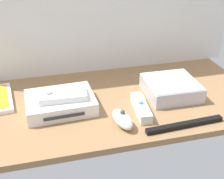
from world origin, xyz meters
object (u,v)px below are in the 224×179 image
at_px(remote_nunchuk, 122,119).
at_px(sensor_bar, 185,125).
at_px(game_console, 60,103).
at_px(remote_wand, 141,108).
at_px(remote_classic_pad, 63,95).
at_px(mini_computer, 171,88).

bearing_deg(remote_nunchuk, sensor_bar, -28.02).
distance_m(game_console, remote_wand, 0.25).
relative_size(game_console, remote_wand, 1.43).
bearing_deg(remote_classic_pad, remote_wand, -14.46).
bearing_deg(remote_wand, game_console, 167.30).
relative_size(mini_computer, sensor_bar, 0.72).
bearing_deg(mini_computer, remote_nunchuk, -147.97).
bearing_deg(mini_computer, remote_classic_pad, -178.98).
height_order(mini_computer, remote_nunchuk, mini_computer).
xyz_separation_m(remote_wand, remote_classic_pad, (-0.23, 0.07, 0.04)).
bearing_deg(sensor_bar, remote_classic_pad, 148.50).
bearing_deg(mini_computer, sensor_bar, -101.76).
bearing_deg(remote_nunchuk, remote_classic_pad, 130.73).
bearing_deg(mini_computer, remote_wand, -149.95).
xyz_separation_m(remote_nunchuk, remote_classic_pad, (-0.16, 0.13, 0.03)).
height_order(remote_wand, sensor_bar, remote_wand).
relative_size(game_console, sensor_bar, 0.90).
height_order(mini_computer, remote_classic_pad, remote_classic_pad).
xyz_separation_m(game_console, remote_nunchuk, (0.16, -0.13, -0.00)).
xyz_separation_m(game_console, remote_wand, (0.24, -0.08, -0.01)).
height_order(game_console, remote_classic_pad, remote_classic_pad).
bearing_deg(remote_wand, mini_computer, 35.74).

